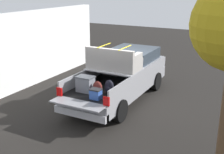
# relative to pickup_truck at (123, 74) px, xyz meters

# --- Properties ---
(ground_plane) EXTENTS (40.00, 40.00, 0.00)m
(ground_plane) POSITION_rel_pickup_truck_xyz_m (-0.34, -0.00, -0.95)
(ground_plane) COLOR black
(pickup_truck) EXTENTS (6.05, 2.06, 2.23)m
(pickup_truck) POSITION_rel_pickup_truck_xyz_m (0.00, 0.00, 0.00)
(pickup_truck) COLOR gray
(pickup_truck) RESTS_ON ground_plane
(building_facade) EXTENTS (9.97, 0.36, 3.29)m
(building_facade) POSITION_rel_pickup_truck_xyz_m (-0.71, 4.40, 0.70)
(building_facade) COLOR white
(building_facade) RESTS_ON ground_plane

